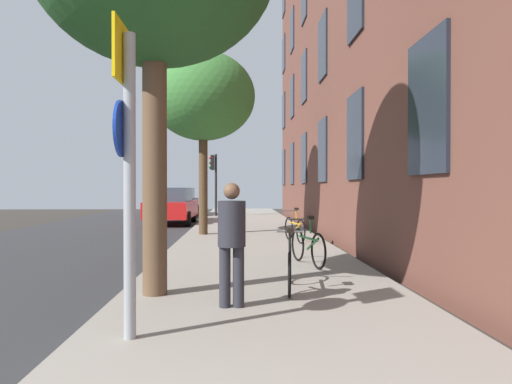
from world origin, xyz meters
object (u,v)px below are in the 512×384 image
object	(u,v)px
tree_far	(203,97)
car_1	(179,202)
bicycle_2	(295,228)
pedestrian_0	(232,236)
bicycle_0	(290,266)
sign_post	(127,155)
car_0	(172,205)
bicycle_1	(308,246)
traffic_light	(214,173)

from	to	relation	value
tree_far	car_1	bearing A→B (deg)	100.65
tree_far	bicycle_2	size ratio (longest dim) A/B	3.62
bicycle_2	pedestrian_0	distance (m)	7.39
tree_far	bicycle_0	xyz separation A→B (m)	(1.85, -8.45, -4.07)
sign_post	car_0	world-z (taller)	sign_post
bicycle_1	pedestrian_0	size ratio (longest dim) A/B	1.10
bicycle_0	car_0	distance (m)	14.67
car_1	car_0	bearing A→B (deg)	-86.36
traffic_light	bicycle_2	world-z (taller)	traffic_light
sign_post	bicycle_1	size ratio (longest dim) A/B	1.82
traffic_light	tree_far	size ratio (longest dim) A/B	0.56
bicycle_0	bicycle_1	distance (m)	2.29
traffic_light	car_0	distance (m)	4.88
bicycle_0	tree_far	bearing A→B (deg)	102.38
car_0	sign_post	bearing A→B (deg)	-83.81
pedestrian_0	car_0	size ratio (longest dim) A/B	0.36
bicycle_1	bicycle_2	distance (m)	4.00
pedestrian_0	car_1	size ratio (longest dim) A/B	0.38
bicycle_1	bicycle_2	size ratio (longest dim) A/B	1.06
tree_far	car_0	size ratio (longest dim) A/B	1.35
tree_far	pedestrian_0	bearing A→B (deg)	-83.86
tree_far	car_0	xyz separation A→B (m)	(-1.78, 5.76, -3.70)
bicycle_1	pedestrian_0	world-z (taller)	pedestrian_0
bicycle_2	car_1	bearing A→B (deg)	109.53
sign_post	pedestrian_0	size ratio (longest dim) A/B	2.01
sign_post	tree_far	size ratio (longest dim) A/B	0.53
bicycle_1	car_1	bearing A→B (deg)	104.61
bicycle_2	bicycle_1	bearing A→B (deg)	-93.42
tree_far	bicycle_0	size ratio (longest dim) A/B	3.61
tree_far	bicycle_2	world-z (taller)	tree_far
bicycle_2	car_0	size ratio (longest dim) A/B	0.37
bicycle_1	bicycle_2	xyz separation A→B (m)	(0.24, 3.99, -0.01)
car_1	tree_far	bearing A→B (deg)	-79.35
traffic_light	car_1	bearing A→B (deg)	147.08
sign_post	pedestrian_0	xyz separation A→B (m)	(1.02, 1.20, -0.93)
bicycle_1	car_0	distance (m)	12.73
sign_post	tree_far	bearing A→B (deg)	89.96
bicycle_2	tree_far	bearing A→B (deg)	140.25
traffic_light	bicycle_0	xyz separation A→B (m)	(1.99, -18.53, -1.92)
sign_post	traffic_light	distance (m)	20.71
traffic_light	bicycle_1	world-z (taller)	traffic_light
bicycle_0	bicycle_1	xyz separation A→B (m)	(0.60, 2.21, 0.02)
bicycle_2	car_0	world-z (taller)	car_0
traffic_light	car_0	xyz separation A→B (m)	(-1.65, -4.32, -1.55)
tree_far	bicycle_1	distance (m)	7.83
bicycle_0	pedestrian_0	xyz separation A→B (m)	(-0.84, -0.97, 0.53)
bicycle_2	pedestrian_0	xyz separation A→B (m)	(-1.68, -7.18, 0.52)
traffic_light	sign_post	bearing A→B (deg)	-89.65
bicycle_0	bicycle_1	size ratio (longest dim) A/B	0.95
bicycle_2	pedestrian_0	world-z (taller)	pedestrian_0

